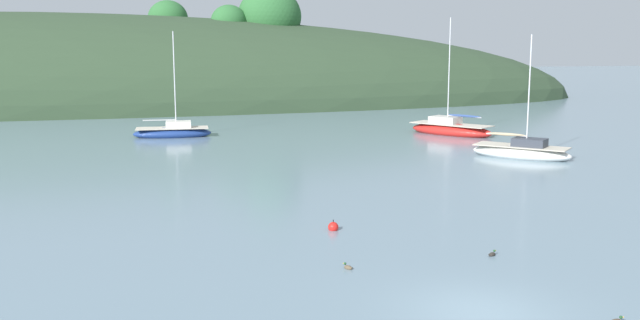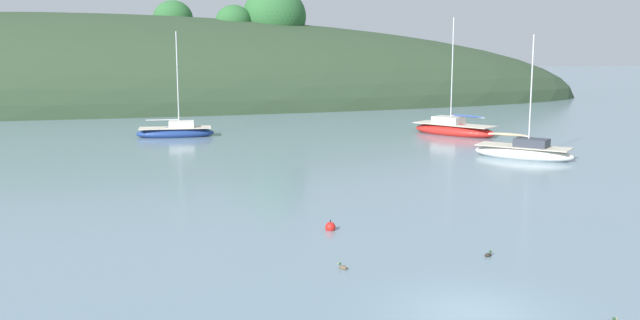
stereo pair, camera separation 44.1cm
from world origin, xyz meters
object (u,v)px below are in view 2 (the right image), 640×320
sailboat_grey_yawl (454,129)px  duck_lone_right (343,267)px  duck_trailing (488,255)px  sailboat_orange_cutter (524,152)px  mooring_buoy_inner (330,227)px  sailboat_red_portside (176,132)px

sailboat_grey_yawl → duck_lone_right: size_ratio=25.38×
duck_trailing → duck_lone_right: bearing=-177.4°
sailboat_grey_yawl → sailboat_orange_cutter: bearing=-91.5°
duck_lone_right → sailboat_grey_yawl: bearing=61.0°
sailboat_grey_yawl → duck_trailing: size_ratio=24.98×
sailboat_orange_cutter → duck_lone_right: sailboat_orange_cutter is taller
sailboat_grey_yawl → mooring_buoy_inner: 32.81m
sailboat_red_portside → sailboat_orange_cutter: 28.07m
sailboat_grey_yawl → sailboat_red_portside: (-23.11, 3.84, -0.06)m
mooring_buoy_inner → duck_trailing: size_ratio=1.34×
sailboat_grey_yawl → sailboat_orange_cutter: (-0.34, -12.58, -0.04)m
sailboat_grey_yawl → sailboat_red_portside: 23.42m
sailboat_red_portside → mooring_buoy_inner: sailboat_red_portside is taller
sailboat_red_portside → duck_lone_right: 37.00m
sailboat_red_portside → duck_trailing: bearing=-74.0°
sailboat_red_portside → mooring_buoy_inner: 32.14m
sailboat_orange_cutter → duck_lone_right: size_ratio=21.39×
mooring_buoy_inner → duck_lone_right: 5.09m
sailboat_orange_cutter → duck_lone_right: 27.00m
duck_trailing → sailboat_red_portside: bearing=106.0°
sailboat_red_portside → duck_trailing: size_ratio=22.01×
duck_lone_right → sailboat_orange_cutter: bearing=48.6°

